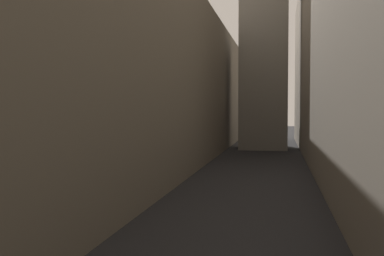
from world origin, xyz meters
TOP-DOWN VIEW (x-y plane):
  - ground_plane at (0.00, 48.00)m, footprint 264.00×264.00m
  - building_block_left at (-11.61, 50.00)m, footprint 12.23×108.00m

SIDE VIEW (x-z plane):
  - ground_plane at x=0.00m, z-range 0.00..0.00m
  - building_block_left at x=-11.61m, z-range 0.00..18.25m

